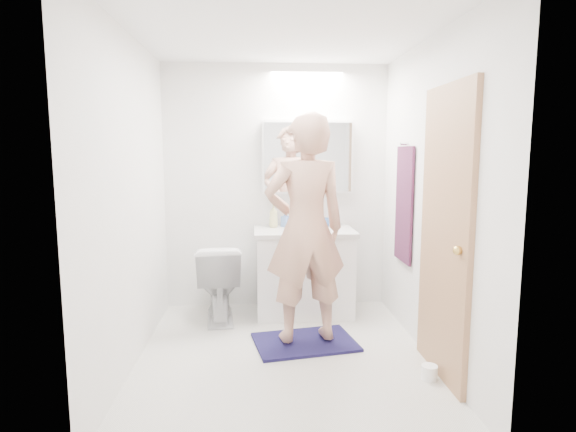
{
  "coord_description": "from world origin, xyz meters",
  "views": [
    {
      "loc": [
        -0.19,
        -3.41,
        1.55
      ],
      "look_at": [
        0.05,
        0.25,
        1.05
      ],
      "focal_mm": 29.27,
      "sensor_mm": 36.0,
      "label": 1
    }
  ],
  "objects": [
    {
      "name": "floor",
      "position": [
        0.0,
        0.0,
        0.0
      ],
      "size": [
        2.5,
        2.5,
        0.0
      ],
      "primitive_type": "plane",
      "color": "silver",
      "rests_on": "ground"
    },
    {
      "name": "ceiling",
      "position": [
        0.0,
        0.0,
        2.4
      ],
      "size": [
        2.5,
        2.5,
        0.0
      ],
      "primitive_type": "plane",
      "rotation": [
        3.14,
        0.0,
        0.0
      ],
      "color": "white",
      "rests_on": "floor"
    },
    {
      "name": "wall_back",
      "position": [
        0.0,
        1.25,
        1.2
      ],
      "size": [
        2.5,
        0.0,
        2.5
      ],
      "primitive_type": "plane",
      "rotation": [
        1.57,
        0.0,
        0.0
      ],
      "color": "white",
      "rests_on": "floor"
    },
    {
      "name": "wall_front",
      "position": [
        0.0,
        -1.25,
        1.2
      ],
      "size": [
        2.5,
        0.0,
        2.5
      ],
      "primitive_type": "plane",
      "rotation": [
        -1.57,
        0.0,
        0.0
      ],
      "color": "white",
      "rests_on": "floor"
    },
    {
      "name": "wall_left",
      "position": [
        -1.1,
        0.0,
        1.2
      ],
      "size": [
        0.0,
        2.5,
        2.5
      ],
      "primitive_type": "plane",
      "rotation": [
        1.57,
        0.0,
        1.57
      ],
      "color": "white",
      "rests_on": "floor"
    },
    {
      "name": "wall_right",
      "position": [
        1.1,
        0.0,
        1.2
      ],
      "size": [
        0.0,
        2.5,
        2.5
      ],
      "primitive_type": "plane",
      "rotation": [
        1.57,
        0.0,
        -1.57
      ],
      "color": "white",
      "rests_on": "floor"
    },
    {
      "name": "vanity_cabinet",
      "position": [
        0.25,
        0.96,
        0.39
      ],
      "size": [
        0.9,
        0.55,
        0.78
      ],
      "primitive_type": "cube",
      "color": "white",
      "rests_on": "floor"
    },
    {
      "name": "countertop",
      "position": [
        0.25,
        0.96,
        0.8
      ],
      "size": [
        0.95,
        0.58,
        0.04
      ],
      "primitive_type": "cube",
      "color": "silver",
      "rests_on": "vanity_cabinet"
    },
    {
      "name": "sink_basin",
      "position": [
        0.25,
        0.99,
        0.84
      ],
      "size": [
        0.36,
        0.36,
        0.03
      ],
      "primitive_type": "cylinder",
      "color": "silver",
      "rests_on": "countertop"
    },
    {
      "name": "faucet",
      "position": [
        0.25,
        1.19,
        0.9
      ],
      "size": [
        0.02,
        0.02,
        0.16
      ],
      "primitive_type": "cylinder",
      "color": "silver",
      "rests_on": "countertop"
    },
    {
      "name": "medicine_cabinet",
      "position": [
        0.3,
        1.18,
        1.5
      ],
      "size": [
        0.88,
        0.14,
        0.7
      ],
      "primitive_type": "cube",
      "color": "white",
      "rests_on": "wall_back"
    },
    {
      "name": "mirror_panel",
      "position": [
        0.3,
        1.1,
        1.5
      ],
      "size": [
        0.84,
        0.01,
        0.66
      ],
      "primitive_type": "cube",
      "color": "silver",
      "rests_on": "medicine_cabinet"
    },
    {
      "name": "toilet",
      "position": [
        -0.56,
        0.85,
        0.36
      ],
      "size": [
        0.46,
        0.74,
        0.72
      ],
      "primitive_type": "imported",
      "rotation": [
        0.0,
        0.0,
        3.23
      ],
      "color": "white",
      "rests_on": "floor"
    },
    {
      "name": "bath_rug",
      "position": [
        0.19,
        0.22,
        0.01
      ],
      "size": [
        0.89,
        0.68,
        0.02
      ],
      "primitive_type": "cube",
      "rotation": [
        0.0,
        0.0,
        0.18
      ],
      "color": "#1A1645",
      "rests_on": "floor"
    },
    {
      "name": "person",
      "position": [
        0.19,
        0.22,
        0.95
      ],
      "size": [
        0.72,
        0.54,
        1.8
      ],
      "primitive_type": "imported",
      "rotation": [
        0.0,
        0.0,
        3.32
      ],
      "color": "tan",
      "rests_on": "bath_rug"
    },
    {
      "name": "door",
      "position": [
        1.08,
        -0.35,
        1.0
      ],
      "size": [
        0.04,
        0.8,
        2.0
      ],
      "primitive_type": "cube",
      "color": "tan",
      "rests_on": "wall_right"
    },
    {
      "name": "door_knob",
      "position": [
        1.04,
        -0.65,
        0.95
      ],
      "size": [
        0.06,
        0.06,
        0.06
      ],
      "primitive_type": "sphere",
      "color": "gold",
      "rests_on": "door"
    },
    {
      "name": "towel",
      "position": [
        1.08,
        0.55,
        1.1
      ],
      "size": [
        0.02,
        0.42,
        1.0
      ],
      "primitive_type": "cube",
      "color": "#0F2031",
      "rests_on": "wall_right"
    },
    {
      "name": "towel_hook",
      "position": [
        1.07,
        0.55,
        1.62
      ],
      "size": [
        0.07,
        0.02,
        0.02
      ],
      "primitive_type": "cylinder",
      "rotation": [
        0.0,
        1.57,
        0.0
      ],
      "color": "silver",
      "rests_on": "wall_right"
    },
    {
      "name": "soap_bottle_a",
      "position": [
        -0.03,
        1.11,
        0.93
      ],
      "size": [
        0.1,
        0.1,
        0.23
      ],
      "primitive_type": "imported",
      "rotation": [
        0.0,
        0.0,
        0.19
      ],
      "color": "#C5C47F",
      "rests_on": "countertop"
    },
    {
      "name": "soap_bottle_b",
      "position": [
        0.09,
        1.15,
        0.9
      ],
      "size": [
        0.1,
        0.1,
        0.16
      ],
      "primitive_type": "imported",
      "rotation": [
        0.0,
        0.0,
        -0.73
      ],
      "color": "#5C7FC6",
      "rests_on": "countertop"
    },
    {
      "name": "toothbrush_cup",
      "position": [
        0.48,
        1.12,
        0.86
      ],
      "size": [
        0.11,
        0.11,
        0.09
      ],
      "primitive_type": "imported",
      "rotation": [
        0.0,
        0.0,
        -0.15
      ],
      "color": "#3C69B4",
      "rests_on": "countertop"
    },
    {
      "name": "toilet_paper_roll",
      "position": [
        0.98,
        -0.44,
        0.05
      ],
      "size": [
        0.11,
        0.11,
        0.1
      ],
      "primitive_type": "cylinder",
      "color": "white",
      "rests_on": "floor"
    }
  ]
}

